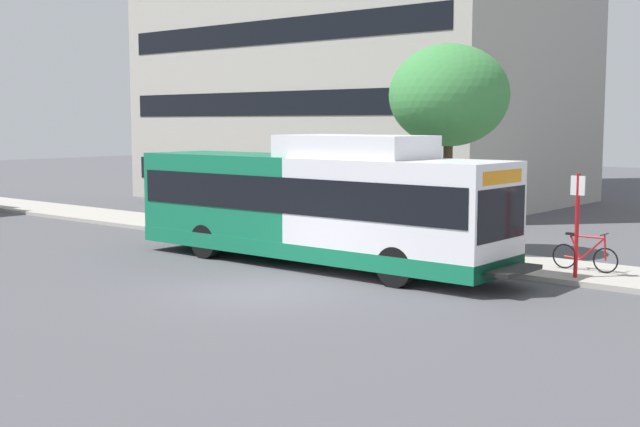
{
  "coord_description": "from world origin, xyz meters",
  "views": [
    {
      "loc": [
        -13.78,
        -13.36,
        4.0
      ],
      "look_at": [
        2.9,
        0.45,
        1.6
      ],
      "focal_mm": 46.5,
      "sensor_mm": 36.0,
      "label": 1
    }
  ],
  "objects_px": {
    "bus_stop_sign_pole": "(577,217)",
    "bicycle_parked": "(585,255)",
    "transit_bus": "(315,205)",
    "street_tree_near_stop": "(449,96)"
  },
  "relations": [
    {
      "from": "transit_bus",
      "to": "street_tree_near_stop",
      "type": "height_order",
      "value": "street_tree_near_stop"
    },
    {
      "from": "bicycle_parked",
      "to": "street_tree_near_stop",
      "type": "distance_m",
      "value": 6.24
    },
    {
      "from": "bus_stop_sign_pole",
      "to": "street_tree_near_stop",
      "type": "height_order",
      "value": "street_tree_near_stop"
    },
    {
      "from": "transit_bus",
      "to": "bicycle_parked",
      "type": "bearing_deg",
      "value": -63.68
    },
    {
      "from": "transit_bus",
      "to": "street_tree_near_stop",
      "type": "bearing_deg",
      "value": -26.32
    },
    {
      "from": "transit_bus",
      "to": "bus_stop_sign_pole",
      "type": "distance_m",
      "value": 7.0
    },
    {
      "from": "bicycle_parked",
      "to": "street_tree_near_stop",
      "type": "xyz_separation_m",
      "value": [
        0.67,
        4.56,
        4.2
      ]
    },
    {
      "from": "bus_stop_sign_pole",
      "to": "bicycle_parked",
      "type": "xyz_separation_m",
      "value": [
        1.05,
        0.18,
        -1.09
      ]
    },
    {
      "from": "bicycle_parked",
      "to": "street_tree_near_stop",
      "type": "relative_size",
      "value": 0.29
    },
    {
      "from": "bicycle_parked",
      "to": "transit_bus",
      "type": "bearing_deg",
      "value": 116.32
    }
  ]
}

